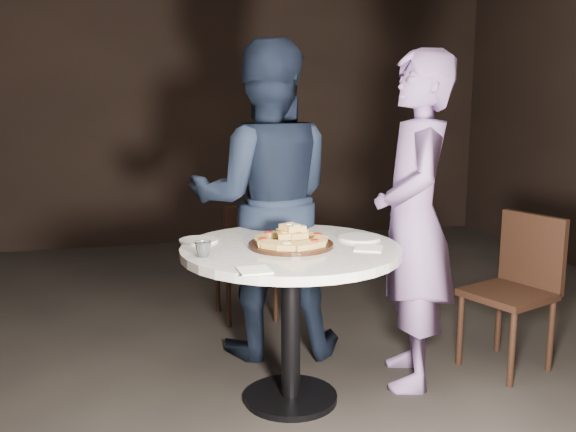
{
  "coord_description": "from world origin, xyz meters",
  "views": [
    {
      "loc": [
        -0.69,
        -2.72,
        1.43
      ],
      "look_at": [
        0.05,
        0.07,
        0.88
      ],
      "focal_mm": 40.0,
      "sensor_mm": 36.0,
      "label": 1
    }
  ],
  "objects_px": {
    "water_glass": "(203,249)",
    "diner_teal": "(414,221)",
    "serving_board": "(291,245)",
    "chair_right": "(518,280)",
    "table": "(291,276)",
    "chair_far": "(249,253)",
    "diner_navy": "(265,200)",
    "focaccia_pile": "(291,237)"
  },
  "relations": [
    {
      "from": "chair_right",
      "to": "diner_navy",
      "type": "height_order",
      "value": "diner_navy"
    },
    {
      "from": "serving_board",
      "to": "table",
      "type": "bearing_deg",
      "value": 75.69
    },
    {
      "from": "table",
      "to": "focaccia_pile",
      "type": "xyz_separation_m",
      "value": [
        0.0,
        -0.01,
        0.18
      ]
    },
    {
      "from": "serving_board",
      "to": "chair_right",
      "type": "relative_size",
      "value": 0.47
    },
    {
      "from": "chair_far",
      "to": "focaccia_pile",
      "type": "bearing_deg",
      "value": 84.34
    },
    {
      "from": "table",
      "to": "water_glass",
      "type": "bearing_deg",
      "value": -167.83
    },
    {
      "from": "chair_far",
      "to": "diner_navy",
      "type": "bearing_deg",
      "value": 85.24
    },
    {
      "from": "serving_board",
      "to": "chair_far",
      "type": "distance_m",
      "value": 1.18
    },
    {
      "from": "chair_far",
      "to": "diner_navy",
      "type": "height_order",
      "value": "diner_navy"
    },
    {
      "from": "focaccia_pile",
      "to": "diner_navy",
      "type": "distance_m",
      "value": 0.65
    },
    {
      "from": "water_glass",
      "to": "chair_far",
      "type": "xyz_separation_m",
      "value": [
        0.44,
        1.22,
        -0.34
      ]
    },
    {
      "from": "table",
      "to": "chair_far",
      "type": "bearing_deg",
      "value": 88.4
    },
    {
      "from": "focaccia_pile",
      "to": "chair_right",
      "type": "xyz_separation_m",
      "value": [
        1.27,
        0.1,
        -0.33
      ]
    },
    {
      "from": "water_glass",
      "to": "diner_teal",
      "type": "xyz_separation_m",
      "value": [
        1.05,
        0.16,
        0.04
      ]
    },
    {
      "from": "diner_navy",
      "to": "serving_board",
      "type": "bearing_deg",
      "value": 97.76
    },
    {
      "from": "water_glass",
      "to": "diner_teal",
      "type": "distance_m",
      "value": 1.06
    },
    {
      "from": "focaccia_pile",
      "to": "diner_teal",
      "type": "height_order",
      "value": "diner_teal"
    },
    {
      "from": "table",
      "to": "diner_teal",
      "type": "distance_m",
      "value": 0.68
    },
    {
      "from": "table",
      "to": "chair_right",
      "type": "distance_m",
      "value": 1.28
    },
    {
      "from": "chair_right",
      "to": "water_glass",
      "type": "bearing_deg",
      "value": -103.67
    },
    {
      "from": "chair_right",
      "to": "table",
      "type": "bearing_deg",
      "value": -105.62
    },
    {
      "from": "diner_navy",
      "to": "chair_right",
      "type": "bearing_deg",
      "value": 166.84
    },
    {
      "from": "focaccia_pile",
      "to": "water_glass",
      "type": "distance_m",
      "value": 0.42
    },
    {
      "from": "serving_board",
      "to": "diner_teal",
      "type": "distance_m",
      "value": 0.65
    },
    {
      "from": "focaccia_pile",
      "to": "diner_teal",
      "type": "relative_size",
      "value": 0.21
    },
    {
      "from": "water_glass",
      "to": "focaccia_pile",
      "type": "bearing_deg",
      "value": 11.02
    },
    {
      "from": "diner_teal",
      "to": "water_glass",
      "type": "bearing_deg",
      "value": -64.54
    },
    {
      "from": "table",
      "to": "water_glass",
      "type": "xyz_separation_m",
      "value": [
        -0.41,
        -0.09,
        0.17
      ]
    },
    {
      "from": "table",
      "to": "diner_navy",
      "type": "relative_size",
      "value": 0.65
    },
    {
      "from": "chair_right",
      "to": "chair_far",
      "type": "bearing_deg",
      "value": -149.79
    },
    {
      "from": "focaccia_pile",
      "to": "chair_right",
      "type": "distance_m",
      "value": 1.32
    },
    {
      "from": "water_glass",
      "to": "chair_right",
      "type": "bearing_deg",
      "value": 6.25
    },
    {
      "from": "water_glass",
      "to": "diner_navy",
      "type": "distance_m",
      "value": 0.85
    },
    {
      "from": "table",
      "to": "chair_right",
      "type": "relative_size",
      "value": 1.38
    },
    {
      "from": "serving_board",
      "to": "chair_right",
      "type": "xyz_separation_m",
      "value": [
        1.27,
        0.11,
        -0.29
      ]
    },
    {
      "from": "chair_far",
      "to": "chair_right",
      "type": "xyz_separation_m",
      "value": [
        1.24,
        -1.03,
        0.03
      ]
    },
    {
      "from": "diner_navy",
      "to": "diner_teal",
      "type": "relative_size",
      "value": 1.05
    },
    {
      "from": "focaccia_pile",
      "to": "chair_right",
      "type": "bearing_deg",
      "value": 4.68
    },
    {
      "from": "water_glass",
      "to": "table",
      "type": "bearing_deg",
      "value": 12.17
    },
    {
      "from": "water_glass",
      "to": "diner_teal",
      "type": "relative_size",
      "value": 0.04
    },
    {
      "from": "table",
      "to": "diner_teal",
      "type": "bearing_deg",
      "value": 5.94
    },
    {
      "from": "focaccia_pile",
      "to": "chair_right",
      "type": "height_order",
      "value": "focaccia_pile"
    }
  ]
}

